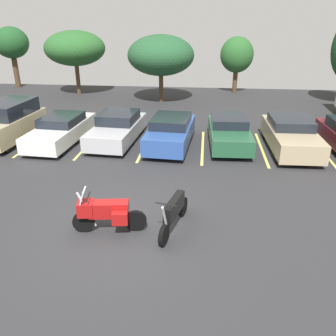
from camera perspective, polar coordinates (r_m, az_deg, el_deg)
The scene contains 14 objects.
ground at distance 11.00m, azimuth -7.87°, elevation -9.25°, with size 44.00×44.00×0.10m, color #2D2D30.
motorcycle_touring at distance 10.44m, azimuth -9.85°, elevation -6.90°, with size 2.13×0.96×1.37m.
motorcycle_second at distance 10.40m, azimuth 0.94°, elevation -7.06°, with size 0.80×2.26×1.24m.
parking_stripes at distance 17.66m, azimuth -8.07°, elevation 3.88°, with size 25.05×4.66×0.01m.
car_champagne at distance 19.31m, azimuth -24.16°, elevation 6.70°, with size 2.22×4.41×1.93m.
car_white at distance 18.27m, azimuth -16.68°, elevation 5.88°, with size 2.09×4.98×1.31m.
car_silver at distance 17.82m, azimuth -8.08°, elevation 6.31°, with size 2.19×4.77×1.40m.
car_blue at distance 16.95m, azimuth 0.43°, elevation 5.81°, with size 2.15×4.58×1.42m.
car_green at distance 17.28m, azimuth 9.73°, elevation 5.68°, with size 1.98×4.36×1.36m.
car_tan at distance 17.47m, azimuth 18.99°, elevation 5.04°, with size 2.05×4.85×1.45m.
tree_center_left at distance 25.75m, azimuth -1.14°, elevation 17.55°, with size 4.59×4.59×4.58m.
tree_center_right at distance 33.72m, azimuth -23.72°, elevation 17.76°, with size 2.77×2.77×4.90m.
tree_far_right at distance 29.47m, azimuth 10.93°, elevation 17.29°, with size 2.55×2.55×4.27m.
tree_center at distance 29.22m, azimuth -14.64°, elevation 18.01°, with size 4.54×4.54×4.73m.
Camera 1 is at (2.44, -8.96, 5.86)m, focal length 38.18 mm.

